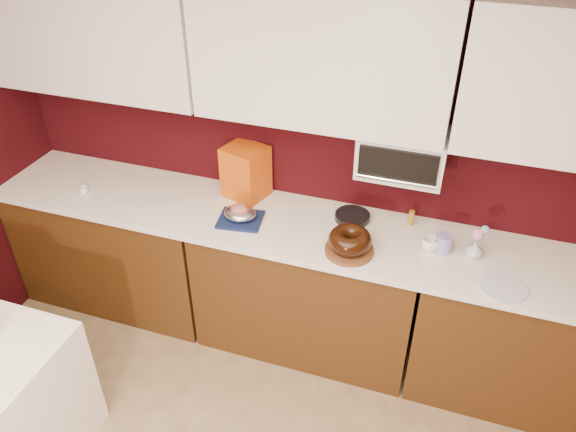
% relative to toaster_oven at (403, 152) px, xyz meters
% --- Properties ---
extents(wall_back, '(4.00, 0.02, 2.50)m').
position_rel_toaster_oven_xyz_m(wall_back, '(-0.45, 0.15, -0.12)').
color(wall_back, black).
rests_on(wall_back, floor).
extents(base_cabinet_left, '(1.31, 0.58, 0.86)m').
position_rel_toaster_oven_xyz_m(base_cabinet_left, '(-1.78, -0.17, -0.95)').
color(base_cabinet_left, '#46280E').
rests_on(base_cabinet_left, floor).
extents(base_cabinet_center, '(1.31, 0.58, 0.86)m').
position_rel_toaster_oven_xyz_m(base_cabinet_center, '(-0.45, -0.17, -0.95)').
color(base_cabinet_center, '#46280E').
rests_on(base_cabinet_center, floor).
extents(base_cabinet_right, '(1.31, 0.58, 0.86)m').
position_rel_toaster_oven_xyz_m(base_cabinet_right, '(0.88, -0.17, -0.95)').
color(base_cabinet_right, '#46280E').
rests_on(base_cabinet_right, floor).
extents(countertop, '(4.00, 0.62, 0.04)m').
position_rel_toaster_oven_xyz_m(countertop, '(-0.45, -0.17, -0.49)').
color(countertop, white).
rests_on(countertop, base_cabinet_center).
extents(upper_cabinet_left, '(1.31, 0.33, 0.70)m').
position_rel_toaster_oven_xyz_m(upper_cabinet_left, '(-1.78, -0.02, 0.48)').
color(upper_cabinet_left, white).
rests_on(upper_cabinet_left, wall_back).
extents(upper_cabinet_center, '(1.31, 0.33, 0.70)m').
position_rel_toaster_oven_xyz_m(upper_cabinet_center, '(-0.45, -0.02, 0.48)').
color(upper_cabinet_center, white).
rests_on(upper_cabinet_center, wall_back).
extents(toaster_oven, '(0.45, 0.30, 0.25)m').
position_rel_toaster_oven_xyz_m(toaster_oven, '(0.00, 0.00, 0.00)').
color(toaster_oven, white).
rests_on(toaster_oven, upper_cabinet_center).
extents(toaster_oven_door, '(0.40, 0.02, 0.18)m').
position_rel_toaster_oven_xyz_m(toaster_oven_door, '(0.00, -0.16, 0.00)').
color(toaster_oven_door, black).
rests_on(toaster_oven_door, toaster_oven).
extents(toaster_oven_handle, '(0.42, 0.02, 0.02)m').
position_rel_toaster_oven_xyz_m(toaster_oven_handle, '(0.00, -0.18, -0.07)').
color(toaster_oven_handle, silver).
rests_on(toaster_oven_handle, toaster_oven).
extents(cake_base, '(0.34, 0.34, 0.02)m').
position_rel_toaster_oven_xyz_m(cake_base, '(-0.18, -0.32, -0.46)').
color(cake_base, brown).
rests_on(cake_base, countertop).
extents(bundt_cake, '(0.24, 0.24, 0.09)m').
position_rel_toaster_oven_xyz_m(bundt_cake, '(-0.18, -0.32, -0.39)').
color(bundt_cake, black).
rests_on(bundt_cake, cake_base).
extents(navy_towel, '(0.28, 0.24, 0.02)m').
position_rel_toaster_oven_xyz_m(navy_towel, '(-0.85, -0.24, -0.47)').
color(navy_towel, '#121E46').
rests_on(navy_towel, countertop).
extents(foil_ham_nest, '(0.22, 0.20, 0.07)m').
position_rel_toaster_oven_xyz_m(foil_ham_nest, '(-0.85, -0.24, -0.42)').
color(foil_ham_nest, silver).
rests_on(foil_ham_nest, navy_towel).
extents(roasted_ham, '(0.13, 0.12, 0.07)m').
position_rel_toaster_oven_xyz_m(roasted_ham, '(-0.85, -0.24, -0.40)').
color(roasted_ham, '#C6605A').
rests_on(roasted_ham, foil_ham_nest).
extents(pandoro_box, '(0.29, 0.28, 0.32)m').
position_rel_toaster_oven_xyz_m(pandoro_box, '(-0.92, 0.04, -0.31)').
color(pandoro_box, '#B92F0C').
rests_on(pandoro_box, countertop).
extents(dark_pan, '(0.25, 0.25, 0.04)m').
position_rel_toaster_oven_xyz_m(dark_pan, '(-0.24, -0.01, -0.46)').
color(dark_pan, black).
rests_on(dark_pan, countertop).
extents(coffee_mug, '(0.09, 0.09, 0.09)m').
position_rel_toaster_oven_xyz_m(coffee_mug, '(0.22, -0.16, -0.43)').
color(coffee_mug, white).
rests_on(coffee_mug, countertop).
extents(blue_jar, '(0.10, 0.10, 0.11)m').
position_rel_toaster_oven_xyz_m(blue_jar, '(0.29, -0.15, -0.42)').
color(blue_jar, '#1F1B96').
rests_on(blue_jar, countertop).
extents(flower_vase, '(0.08, 0.08, 0.11)m').
position_rel_toaster_oven_xyz_m(flower_vase, '(0.45, -0.15, -0.42)').
color(flower_vase, silver).
rests_on(flower_vase, countertop).
extents(flower_pink, '(0.06, 0.06, 0.06)m').
position_rel_toaster_oven_xyz_m(flower_pink, '(0.45, -0.15, -0.33)').
color(flower_pink, pink).
rests_on(flower_pink, flower_vase).
extents(flower_blue, '(0.05, 0.05, 0.05)m').
position_rel_toaster_oven_xyz_m(flower_blue, '(0.48, -0.13, -0.30)').
color(flower_blue, '#8AA2DE').
rests_on(flower_blue, flower_vase).
extents(china_plate, '(0.31, 0.31, 0.01)m').
position_rel_toaster_oven_xyz_m(china_plate, '(0.61, -0.36, -0.47)').
color(china_plate, white).
rests_on(china_plate, countertop).
extents(amber_bottle, '(0.04, 0.04, 0.09)m').
position_rel_toaster_oven_xyz_m(amber_bottle, '(0.09, 0.04, -0.43)').
color(amber_bottle, olive).
rests_on(amber_bottle, countertop).
extents(egg_left, '(0.07, 0.06, 0.04)m').
position_rel_toaster_oven_xyz_m(egg_left, '(-1.89, -0.27, -0.45)').
color(egg_left, white).
rests_on(egg_left, countertop).
extents(egg_right, '(0.06, 0.06, 0.04)m').
position_rel_toaster_oven_xyz_m(egg_right, '(-1.91, -0.23, -0.45)').
color(egg_right, silver).
rests_on(egg_right, countertop).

